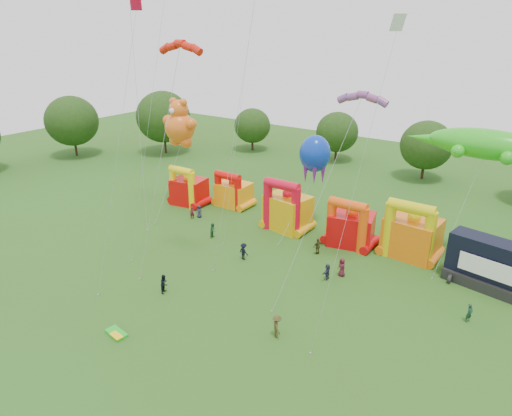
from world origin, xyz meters
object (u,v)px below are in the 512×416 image
Objects in this scene: stage_trailer at (490,265)px; spectator_0 at (199,211)px; bouncy_castle_0 at (188,189)px; octopus_kite at (311,166)px; spectator_4 at (318,246)px; teddy_bear_kite at (173,160)px; bouncy_castle_2 at (287,210)px; gecko_kite at (473,180)px.

stage_trailer is 34.43m from spectator_0.
bouncy_castle_0 is 0.49× the size of octopus_kite.
spectator_0 is 0.90× the size of spectator_4.
octopus_kite is at bearing 2.15° from spectator_0.
teddy_bear_kite is at bearing 152.08° from spectator_0.
bouncy_castle_0 reaches higher than spectator_0.
spectator_4 reaches higher than spectator_0.
spectator_0 is (-13.10, -6.04, -6.97)m from octopus_kite.
bouncy_castle_2 reaches higher than bouncy_castle_0.
stage_trailer is 0.55× the size of gecko_kite.
teddy_bear_kite is at bearing -175.91° from stage_trailer.
bouncy_castle_0 is 38.80m from stage_trailer.
octopus_kite is at bearing -178.54° from gecko_kite.
spectator_0 is at bearing -5.29° from teddy_bear_kite.
bouncy_castle_2 is 3.92× the size of spectator_0.
stage_trailer is 0.69× the size of octopus_kite.
stage_trailer reaches higher than spectator_0.
bouncy_castle_2 is at bearing 2.82° from bouncy_castle_0.
bouncy_castle_2 is 6.11m from octopus_kite.
stage_trailer is 4.21× the size of spectator_4.
teddy_bear_kite is at bearing -168.73° from bouncy_castle_2.
bouncy_castle_2 is (15.79, 0.78, 0.35)m from bouncy_castle_0.
gecko_kite is at bearing 8.38° from bouncy_castle_2.
octopus_kite is (1.86, 2.44, 5.29)m from bouncy_castle_2.
octopus_kite reaches higher than spectator_4.
spectator_4 is at bearing -1.65° from teddy_bear_kite.
spectator_0 is at bearing -60.95° from spectator_4.
stage_trailer is at bearing -7.62° from octopus_kite.
stage_trailer is at bearing 4.09° from teddy_bear_kite.
teddy_bear_kite is at bearing -162.47° from octopus_kite.
bouncy_castle_0 reaches higher than stage_trailer.
octopus_kite is at bearing 17.53° from teddy_bear_kite.
bouncy_castle_2 reaches higher than spectator_4.
gecko_kite reaches higher than spectator_0.
bouncy_castle_0 is 15.81m from bouncy_castle_2.
teddy_bear_kite reaches higher than gecko_kite.
spectator_0 is at bearing -174.64° from stage_trailer.
gecko_kite is (-3.34, 3.28, 6.96)m from stage_trailer.
teddy_bear_kite is 23.18m from spectator_4.
bouncy_castle_0 is 3.01× the size of spectator_4.
octopus_kite is at bearing 52.67° from bouncy_castle_2.
octopus_kite is 6.10× the size of spectator_4.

